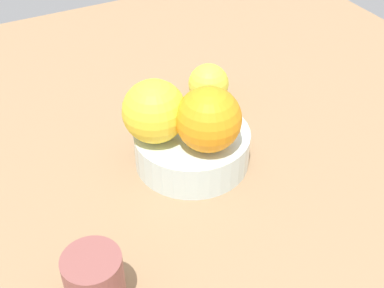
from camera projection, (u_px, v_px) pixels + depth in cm
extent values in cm
cube|color=#997551|center=(192.00, 166.00, 70.46)|extent=(110.00, 110.00, 2.00)
cylinder|color=silver|center=(192.00, 158.00, 69.58)|extent=(9.52, 9.52, 0.80)
cylinder|color=silver|center=(192.00, 147.00, 68.33)|extent=(15.35, 15.35, 4.81)
sphere|color=orange|center=(209.00, 119.00, 62.12)|extent=(8.21, 8.21, 8.21)
sphere|color=yellow|center=(154.00, 111.00, 63.51)|extent=(8.13, 8.13, 8.13)
sphere|color=yellow|center=(208.00, 84.00, 79.21)|extent=(6.28, 6.28, 6.28)
cylinder|color=#8C4C47|center=(95.00, 284.00, 49.82)|extent=(5.84, 5.84, 7.41)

